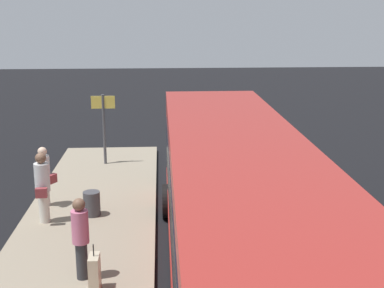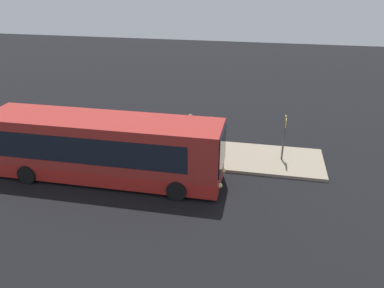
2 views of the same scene
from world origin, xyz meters
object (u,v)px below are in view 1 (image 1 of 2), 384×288
(passenger_waiting, at_px, (44,174))
(sign_post, at_px, (104,120))
(passenger_boarding, at_px, (81,235))
(bus_lead, at_px, (236,218))
(suitcase, at_px, (95,274))
(trash_bin, at_px, (92,204))
(passenger_with_bags, at_px, (42,185))

(passenger_waiting, relative_size, sign_post, 0.68)
(passenger_boarding, distance_m, passenger_waiting, 4.50)
(bus_lead, height_order, passenger_boarding, bus_lead)
(suitcase, bearing_deg, trash_bin, 7.71)
(bus_lead, relative_size, sign_post, 4.75)
(passenger_waiting, distance_m, trash_bin, 1.69)
(bus_lead, height_order, sign_post, bus_lead)
(suitcase, xyz_separation_m, sign_post, (8.79, 0.66, 1.20))
(passenger_waiting, relative_size, suitcase, 1.70)
(passenger_with_bags, bearing_deg, suitcase, 110.71)
(passenger_waiting, relative_size, passenger_with_bags, 0.91)
(suitcase, height_order, sign_post, sign_post)
(passenger_with_bags, distance_m, sign_post, 5.38)
(passenger_boarding, distance_m, trash_bin, 3.46)
(passenger_boarding, distance_m, suitcase, 0.84)
(passenger_waiting, height_order, suitcase, passenger_waiting)
(bus_lead, relative_size, passenger_boarding, 6.81)
(passenger_waiting, distance_m, passenger_with_bags, 1.23)
(passenger_waiting, height_order, trash_bin, passenger_waiting)
(suitcase, height_order, trash_bin, suitcase)
(passenger_with_bags, bearing_deg, passenger_boarding, 109.79)
(bus_lead, xyz_separation_m, sign_post, (8.64, 3.39, 0.19))
(passenger_waiting, relative_size, trash_bin, 2.56)
(passenger_boarding, height_order, passenger_waiting, passenger_boarding)
(passenger_boarding, relative_size, passenger_waiting, 1.03)
(passenger_with_bags, relative_size, suitcase, 1.87)
(trash_bin, bearing_deg, passenger_waiting, 58.99)
(passenger_boarding, xyz_separation_m, sign_post, (8.25, 0.34, 0.63))
(bus_lead, bearing_deg, trash_bin, 40.73)
(passenger_waiting, xyz_separation_m, trash_bin, (-0.82, -1.36, -0.58))
(passenger_waiting, height_order, passenger_with_bags, passenger_with_bags)
(passenger_boarding, relative_size, passenger_with_bags, 0.93)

